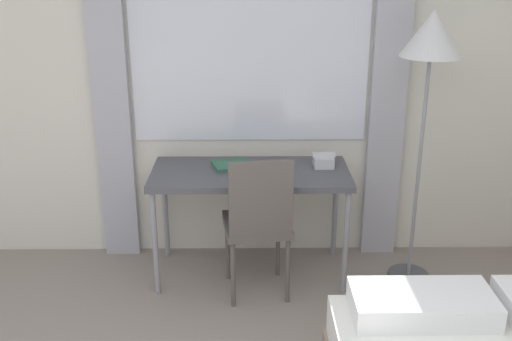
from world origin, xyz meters
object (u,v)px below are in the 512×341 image
(desk, at_px, (250,180))
(standing_lamp, at_px, (431,52))
(book, at_px, (232,165))
(telephone, at_px, (323,161))
(desk_chair, at_px, (258,218))

(desk, bearing_deg, standing_lamp, -4.40)
(standing_lamp, relative_size, book, 6.18)
(telephone, height_order, book, telephone)
(desk_chair, height_order, standing_lamp, standing_lamp)
(desk_chair, xyz_separation_m, book, (-0.17, 0.38, 0.21))
(standing_lamp, xyz_separation_m, telephone, (-0.59, 0.17, -0.74))
(desk, distance_m, standing_lamp, 1.36)
(standing_lamp, bearing_deg, book, 172.02)
(desk, height_order, standing_lamp, standing_lamp)
(standing_lamp, distance_m, telephone, 0.96)
(book, bearing_deg, desk, -34.94)
(desk, bearing_deg, desk_chair, -81.05)
(standing_lamp, bearing_deg, desk, 175.60)
(desk, xyz_separation_m, desk_chair, (0.05, -0.30, -0.14))
(desk, bearing_deg, book, 145.06)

